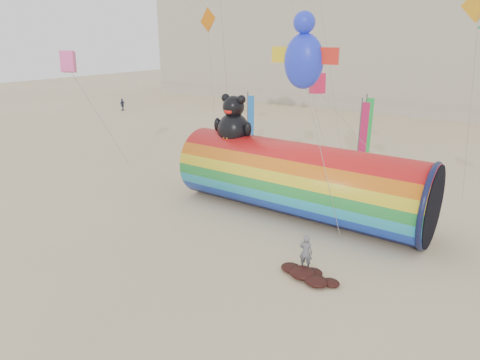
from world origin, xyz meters
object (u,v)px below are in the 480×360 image
Objects in this scene: hotel_building at (347,28)px; kite_handler at (306,252)px; windsock_assembly at (299,178)px; fabric_bundle at (307,275)px.

hotel_building is 39.25× the size of kite_handler.
hotel_building is 4.38× the size of windsock_assembly.
fabric_bundle is at bearing 110.47° from kite_handler.
windsock_assembly is at bearing -71.32° from kite_handler.
fabric_bundle is at bearing -69.31° from hotel_building.
kite_handler is at bearing -69.51° from hotel_building.
hotel_building reaches higher than kite_handler.
hotel_building reaches higher than fabric_bundle.
windsock_assembly is at bearing -70.92° from hotel_building.
fabric_bundle is (17.88, -47.36, -10.14)m from hotel_building.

